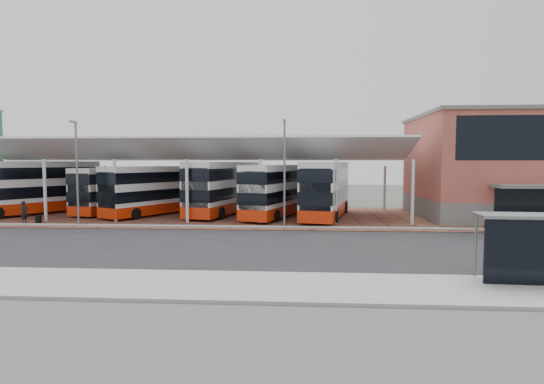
{
  "coord_description": "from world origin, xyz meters",
  "views": [
    {
      "loc": [
        3.13,
        -25.31,
        4.94
      ],
      "look_at": [
        0.96,
        8.0,
        2.61
      ],
      "focal_mm": 28.0,
      "sensor_mm": 36.0,
      "label": 1
    }
  ],
  "objects_px": {
    "bus_2": "(156,190)",
    "bus_4": "(277,191)",
    "bus_3": "(225,188)",
    "pedestrian": "(24,212)",
    "bus_0": "(34,188)",
    "bus_1": "(115,190)",
    "terminal": "(523,166)",
    "bus_shelter": "(531,241)",
    "bus_5": "(326,190)"
  },
  "relations": [
    {
      "from": "bus_2",
      "to": "bus_4",
      "type": "relative_size",
      "value": 0.95
    },
    {
      "from": "bus_3",
      "to": "bus_4",
      "type": "xyz_separation_m",
      "value": [
        5.04,
        -1.46,
        -0.14
      ]
    },
    {
      "from": "bus_2",
      "to": "bus_4",
      "type": "xyz_separation_m",
      "value": [
        11.46,
        -0.58,
        0.06
      ]
    },
    {
      "from": "bus_2",
      "to": "pedestrian",
      "type": "distance_m",
      "value": 10.8
    },
    {
      "from": "bus_0",
      "to": "pedestrian",
      "type": "bearing_deg",
      "value": -32.53
    },
    {
      "from": "bus_0",
      "to": "bus_3",
      "type": "distance_m",
      "value": 18.03
    },
    {
      "from": "bus_1",
      "to": "bus_4",
      "type": "bearing_deg",
      "value": 2.57
    },
    {
      "from": "terminal",
      "to": "bus_shelter",
      "type": "height_order",
      "value": "terminal"
    },
    {
      "from": "bus_shelter",
      "to": "bus_3",
      "type": "bearing_deg",
      "value": 129.27
    },
    {
      "from": "bus_0",
      "to": "bus_2",
      "type": "distance_m",
      "value": 11.56
    },
    {
      "from": "bus_4",
      "to": "pedestrian",
      "type": "distance_m",
      "value": 20.87
    },
    {
      "from": "bus_5",
      "to": "bus_1",
      "type": "bearing_deg",
      "value": -175.39
    },
    {
      "from": "terminal",
      "to": "pedestrian",
      "type": "height_order",
      "value": "terminal"
    },
    {
      "from": "pedestrian",
      "to": "bus_0",
      "type": "bearing_deg",
      "value": 31.33
    },
    {
      "from": "bus_1",
      "to": "bus_shelter",
      "type": "xyz_separation_m",
      "value": [
        27.37,
        -23.33,
        -0.39
      ]
    },
    {
      "from": "terminal",
      "to": "bus_1",
      "type": "bearing_deg",
      "value": 177.92
    },
    {
      "from": "terminal",
      "to": "bus_3",
      "type": "height_order",
      "value": "terminal"
    },
    {
      "from": "terminal",
      "to": "bus_0",
      "type": "xyz_separation_m",
      "value": [
        -44.9,
        -0.87,
        -2.12
      ]
    },
    {
      "from": "bus_1",
      "to": "bus_5",
      "type": "bearing_deg",
      "value": 3.48
    },
    {
      "from": "bus_0",
      "to": "bus_1",
      "type": "height_order",
      "value": "bus_0"
    },
    {
      "from": "bus_3",
      "to": "bus_5",
      "type": "distance_m",
      "value": 9.6
    },
    {
      "from": "bus_3",
      "to": "bus_0",
      "type": "bearing_deg",
      "value": -160.91
    },
    {
      "from": "bus_1",
      "to": "bus_2",
      "type": "xyz_separation_m",
      "value": [
        4.71,
        -1.76,
        0.08
      ]
    },
    {
      "from": "bus_4",
      "to": "bus_1",
      "type": "bearing_deg",
      "value": -170.12
    },
    {
      "from": "bus_2",
      "to": "bus_4",
      "type": "bearing_deg",
      "value": 24.67
    },
    {
      "from": "bus_0",
      "to": "bus_shelter",
      "type": "bearing_deg",
      "value": -0.99
    },
    {
      "from": "bus_1",
      "to": "bus_shelter",
      "type": "relative_size",
      "value": 3.11
    },
    {
      "from": "bus_2",
      "to": "bus_4",
      "type": "height_order",
      "value": "bus_4"
    },
    {
      "from": "bus_0",
      "to": "bus_2",
      "type": "xyz_separation_m",
      "value": [
        11.55,
        0.49,
        -0.23
      ]
    },
    {
      "from": "bus_4",
      "to": "bus_shelter",
      "type": "height_order",
      "value": "bus_4"
    },
    {
      "from": "bus_3",
      "to": "bus_4",
      "type": "relative_size",
      "value": 1.06
    },
    {
      "from": "bus_4",
      "to": "bus_5",
      "type": "bearing_deg",
      "value": 14.18
    },
    {
      "from": "terminal",
      "to": "pedestrian",
      "type": "relative_size",
      "value": 10.32
    },
    {
      "from": "terminal",
      "to": "bus_5",
      "type": "xyz_separation_m",
      "value": [
        -17.49,
        -1.26,
        -2.16
      ]
    },
    {
      "from": "bus_1",
      "to": "bus_5",
      "type": "distance_m",
      "value": 20.75
    },
    {
      "from": "bus_1",
      "to": "bus_3",
      "type": "distance_m",
      "value": 11.18
    },
    {
      "from": "bus_0",
      "to": "bus_2",
      "type": "bearing_deg",
      "value": 33.08
    },
    {
      "from": "bus_5",
      "to": "bus_shelter",
      "type": "xyz_separation_m",
      "value": [
        6.8,
        -20.69,
        -0.66
      ]
    },
    {
      "from": "bus_2",
      "to": "bus_3",
      "type": "xyz_separation_m",
      "value": [
        6.43,
        0.88,
        0.2
      ]
    },
    {
      "from": "bus_shelter",
      "to": "bus_4",
      "type": "bearing_deg",
      "value": 121.48
    },
    {
      "from": "bus_1",
      "to": "bus_shelter",
      "type": "height_order",
      "value": "bus_1"
    },
    {
      "from": "bus_2",
      "to": "bus_4",
      "type": "distance_m",
      "value": 11.48
    },
    {
      "from": "bus_shelter",
      "to": "pedestrian",
      "type": "bearing_deg",
      "value": 157.64
    },
    {
      "from": "bus_4",
      "to": "bus_0",
      "type": "bearing_deg",
      "value": -162.11
    },
    {
      "from": "bus_3",
      "to": "bus_5",
      "type": "xyz_separation_m",
      "value": [
        9.43,
        -1.76,
        -0.01
      ]
    },
    {
      "from": "bus_2",
      "to": "pedestrian",
      "type": "xyz_separation_m",
      "value": [
        -8.49,
        -6.54,
        -1.36
      ]
    },
    {
      "from": "bus_5",
      "to": "bus_shelter",
      "type": "height_order",
      "value": "bus_5"
    },
    {
      "from": "bus_1",
      "to": "bus_3",
      "type": "height_order",
      "value": "bus_3"
    },
    {
      "from": "bus_2",
      "to": "pedestrian",
      "type": "relative_size",
      "value": 6.12
    },
    {
      "from": "bus_4",
      "to": "bus_3",
      "type": "bearing_deg",
      "value": -178.03
    }
  ]
}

